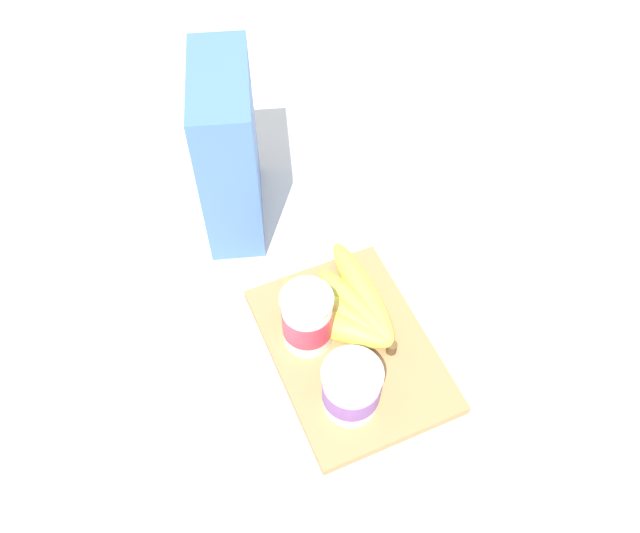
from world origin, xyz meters
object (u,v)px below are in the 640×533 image
at_px(banana_bunch, 348,308).
at_px(yogurt_cup_back, 307,319).
at_px(cutting_board, 351,349).
at_px(cereal_box, 228,151).
at_px(yogurt_cup_front, 351,388).

bearing_deg(banana_bunch, yogurt_cup_back, 99.24).
bearing_deg(cutting_board, cereal_box, 11.05).
bearing_deg(yogurt_cup_back, banana_bunch, -80.76).
distance_m(yogurt_cup_front, banana_bunch, 0.13).
bearing_deg(yogurt_cup_front, cutting_board, -25.61).
height_order(cereal_box, banana_bunch, cereal_box).
xyz_separation_m(cutting_board, yogurt_cup_back, (0.04, 0.05, 0.06)).
height_order(yogurt_cup_front, yogurt_cup_back, yogurt_cup_back).
bearing_deg(yogurt_cup_front, yogurt_cup_back, 6.80).
relative_size(cereal_box, yogurt_cup_front, 3.27).
bearing_deg(cereal_box, yogurt_cup_back, -160.01).
xyz_separation_m(cereal_box, yogurt_cup_back, (-0.26, -0.01, -0.07)).
relative_size(cereal_box, yogurt_cup_back, 2.73).
relative_size(cutting_board, banana_bunch, 1.46).
bearing_deg(cereal_box, cutting_board, -151.24).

